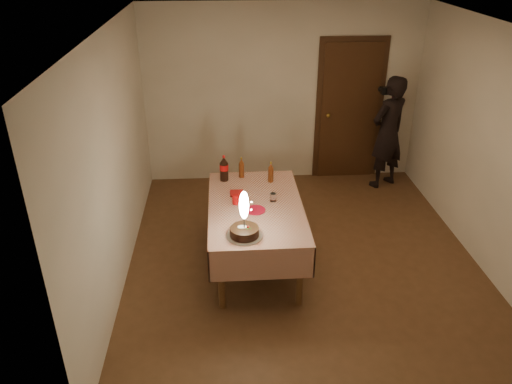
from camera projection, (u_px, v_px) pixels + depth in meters
ground at (302, 258)px, 5.85m from camera, size 4.00×4.50×0.01m
room_shell at (311, 122)px, 5.16m from camera, size 4.04×4.54×2.62m
dining_table at (256, 213)px, 5.46m from camera, size 1.02×1.72×0.76m
birthday_cake at (244, 226)px, 4.81m from camera, size 0.36×0.36×0.49m
red_plate at (255, 210)px, 5.31m from camera, size 0.22×0.22×0.01m
red_cup at (236, 199)px, 5.42m from camera, size 0.08×0.08×0.10m
clear_cup at (273, 197)px, 5.48m from camera, size 0.07×0.07×0.09m
napkin_stack at (237, 193)px, 5.64m from camera, size 0.15×0.15×0.02m
cola_bottle at (224, 168)px, 5.89m from camera, size 0.10×0.10×0.32m
amber_bottle_left at (241, 168)px, 5.99m from camera, size 0.06×0.06×0.25m
amber_bottle_right at (271, 173)px, 5.87m from camera, size 0.06×0.06×0.25m
photographer at (388, 133)px, 7.20m from camera, size 0.72×0.64×1.66m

